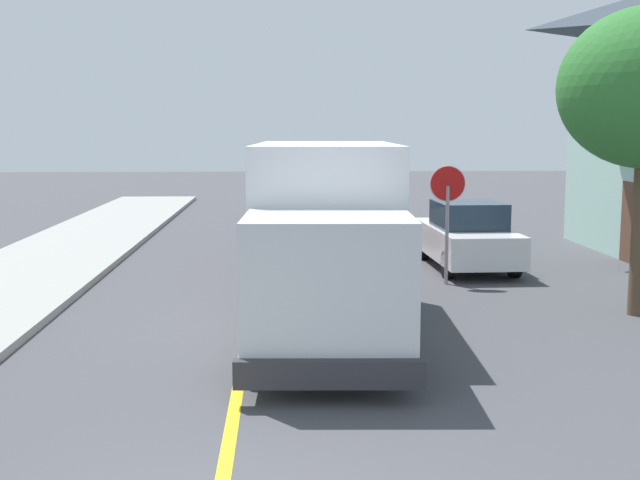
{
  "coord_description": "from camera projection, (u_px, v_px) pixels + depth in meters",
  "views": [
    {
      "loc": [
        0.6,
        -6.44,
        3.47
      ],
      "look_at": [
        1.31,
        8.69,
        1.4
      ],
      "focal_mm": 46.13,
      "sensor_mm": 36.0,
      "label": 1
    }
  ],
  "objects": [
    {
      "name": "centre_line_yellow",
      "position": [
        253.0,
        300.0,
        16.71
      ],
      "size": [
        0.16,
        56.0,
        0.01
      ],
      "primitive_type": "cube",
      "color": "gold",
      "rests_on": "ground"
    },
    {
      "name": "box_truck",
      "position": [
        326.0,
        230.0,
        13.88
      ],
      "size": [
        2.71,
        7.28,
        3.2
      ],
      "color": "white",
      "rests_on": "ground"
    },
    {
      "name": "parked_car_near",
      "position": [
        338.0,
        239.0,
        19.94
      ],
      "size": [
        1.86,
        4.42,
        1.67
      ],
      "color": "maroon",
      "rests_on": "ground"
    },
    {
      "name": "parked_car_mid",
      "position": [
        339.0,
        214.0,
        25.94
      ],
      "size": [
        2.01,
        4.48,
        1.67
      ],
      "color": "#4C564C",
      "rests_on": "ground"
    },
    {
      "name": "parked_car_far",
      "position": [
        322.0,
        197.0,
        31.96
      ],
      "size": [
        1.93,
        4.45,
        1.67
      ],
      "color": "black",
      "rests_on": "ground"
    },
    {
      "name": "parked_van_across",
      "position": [
        467.0,
        237.0,
        20.42
      ],
      "size": [
        1.94,
        4.45,
        1.67
      ],
      "color": "silver",
      "rests_on": "ground"
    },
    {
      "name": "stop_sign",
      "position": [
        447.0,
        201.0,
        18.19
      ],
      "size": [
        0.8,
        0.1,
        2.65
      ],
      "color": "gray",
      "rests_on": "ground"
    }
  ]
}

